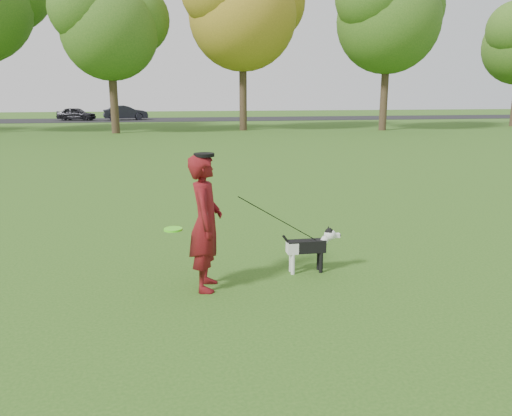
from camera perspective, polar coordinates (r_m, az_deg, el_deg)
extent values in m
plane|color=#285116|center=(6.68, -2.43, -8.68)|extent=(120.00, 120.00, 0.00)
cube|color=black|center=(46.23, -8.93, 9.96)|extent=(120.00, 7.00, 0.02)
imported|color=#5E0D0F|center=(6.32, -5.78, -1.70)|extent=(0.51, 0.69, 1.74)
cube|color=black|center=(7.02, 5.77, -4.37)|extent=(0.53, 0.17, 0.17)
cube|color=silver|center=(6.97, 4.16, -4.54)|extent=(0.15, 0.17, 0.16)
cylinder|color=silver|center=(6.99, 4.24, -6.43)|extent=(0.05, 0.05, 0.29)
cylinder|color=silver|center=(7.09, 4.01, -6.12)|extent=(0.05, 0.05, 0.29)
cylinder|color=black|center=(7.09, 7.44, -6.21)|extent=(0.05, 0.05, 0.29)
cylinder|color=black|center=(7.20, 7.17, -5.91)|extent=(0.05, 0.05, 0.29)
cylinder|color=silver|center=(7.07, 7.66, -3.92)|extent=(0.18, 0.11, 0.19)
sphere|color=silver|center=(7.07, 8.44, -3.04)|extent=(0.17, 0.17, 0.17)
sphere|color=black|center=(7.06, 8.37, -2.78)|extent=(0.13, 0.13, 0.13)
cube|color=silver|center=(7.10, 9.11, -3.12)|extent=(0.11, 0.06, 0.06)
sphere|color=black|center=(7.12, 9.55, -3.09)|extent=(0.03, 0.03, 0.03)
cone|color=black|center=(7.00, 8.50, -2.50)|extent=(0.06, 0.06, 0.07)
cone|color=black|center=(7.08, 8.28, -2.31)|extent=(0.06, 0.06, 0.07)
cylinder|color=black|center=(6.94, 3.74, -4.01)|extent=(0.18, 0.03, 0.24)
cylinder|color=black|center=(7.05, 7.25, -3.88)|extent=(0.12, 0.12, 0.02)
imported|color=black|center=(46.87, -19.85, 10.09)|extent=(3.51, 2.19, 1.11)
imported|color=black|center=(46.34, -14.69, 10.49)|extent=(3.97, 1.97, 1.25)
cylinder|color=#55F21E|center=(6.26, -9.45, -2.42)|extent=(0.23, 0.23, 0.02)
cylinder|color=black|center=(6.15, -5.96, 6.06)|extent=(0.26, 0.26, 0.04)
cylinder|color=#38281C|center=(31.82, -15.94, 12.00)|extent=(0.48, 0.48, 4.20)
sphere|color=#426B1E|center=(32.06, -16.46, 19.76)|extent=(5.60, 5.60, 5.60)
cylinder|color=#38281C|center=(33.00, -1.49, 13.24)|extent=(0.48, 0.48, 5.04)
sphere|color=#A58426|center=(33.41, -1.55, 22.21)|extent=(6.72, 6.72, 6.72)
cylinder|color=#38281C|center=(34.06, 14.44, 12.67)|extent=(0.48, 0.48, 4.83)
sphere|color=#426B1E|center=(34.42, 14.95, 20.99)|extent=(6.44, 6.44, 6.44)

